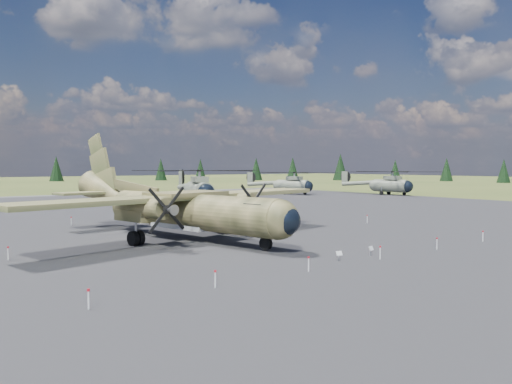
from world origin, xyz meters
TOP-DOWN VIEW (x-y plane):
  - ground at (0.00, 0.00)m, footprint 500.00×500.00m
  - apron at (0.00, 10.00)m, footprint 120.00×120.00m
  - transport_plane at (-3.70, 2.08)m, footprint 28.52×25.61m
  - helicopter_near at (15.47, 31.88)m, footprint 25.30×26.11m
  - helicopter_mid at (43.90, 43.20)m, footprint 22.76×23.16m
  - helicopter_far at (58.11, 29.95)m, footprint 21.07×23.26m
  - info_placard_left at (-0.46, -12.38)m, footprint 0.42×0.22m
  - info_placard_right at (2.46, -12.38)m, footprint 0.44×0.26m
  - barrier_fence at (-0.46, -0.08)m, footprint 33.12×29.62m
  - treeline at (2.63, -2.52)m, footprint 332.73×337.54m

SIDE VIEW (x-z plane):
  - ground at x=0.00m, z-range 0.00..0.00m
  - apron at x=0.00m, z-range -0.02..0.02m
  - info_placard_left at x=-0.46m, z-range 0.10..0.73m
  - info_placard_right at x=2.46m, z-range 0.11..0.75m
  - barrier_fence at x=-0.46m, z-range 0.08..0.93m
  - transport_plane at x=-3.70m, z-range -2.00..7.42m
  - helicopter_mid at x=43.90m, z-range 0.96..5.54m
  - helicopter_far at x=58.11m, z-range 1.00..5.77m
  - helicopter_near at x=15.47m, z-range 1.10..6.34m
  - treeline at x=2.63m, z-range -0.69..10.17m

